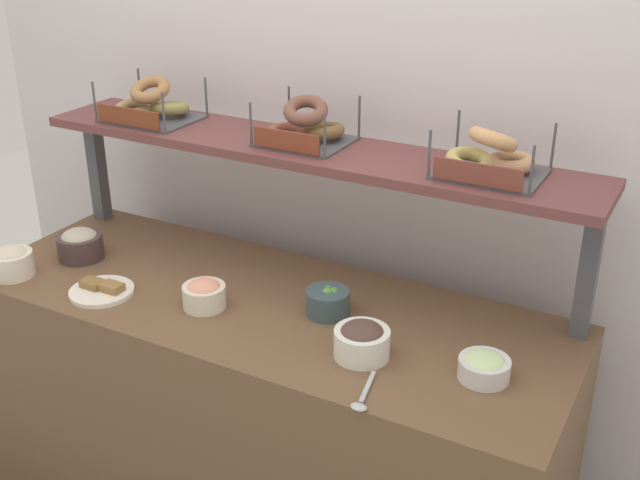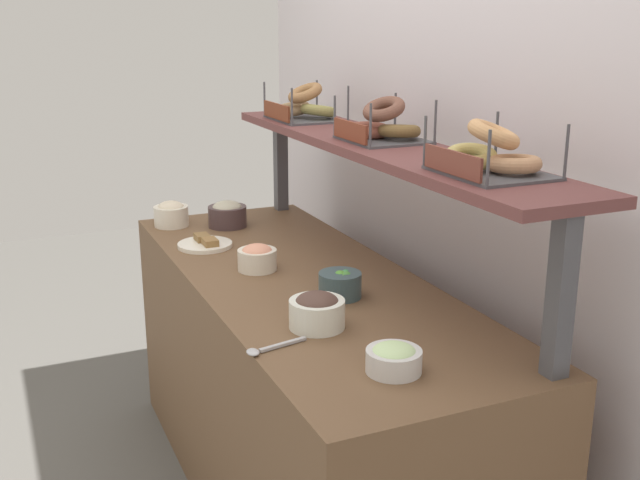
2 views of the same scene
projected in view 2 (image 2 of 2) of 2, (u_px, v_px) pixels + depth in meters
The scene contains 16 objects.
back_wall at pixel (451, 160), 2.62m from camera, with size 3.12×0.06×2.40m, color silver.
deli_counter at pixel (304, 395), 2.62m from camera, with size 1.92×0.70×0.85m, color brown.
shelf_riser_left at pixel (281, 165), 3.34m from camera, with size 0.05×0.05×0.40m, color #4C4C51.
shelf_riser_right at pixel (561, 296), 1.77m from camera, with size 0.05×0.05×0.40m, color #4C4C51.
upper_shelf at pixel (379, 146), 2.49m from camera, with size 1.88×0.32×0.03m, color brown.
bowl_scallion_spread at pixel (394, 358), 1.83m from camera, with size 0.14×0.14×0.07m.
bowl_chocolate_spread at pixel (317, 310), 2.09m from camera, with size 0.15×0.15×0.10m.
bowl_lox_spread at pixel (257, 257), 2.57m from camera, with size 0.13×0.13×0.09m.
bowl_potato_salad at pixel (171, 214), 3.11m from camera, with size 0.14×0.14×0.10m.
bowl_tuna_salad at pixel (227, 214), 3.10m from camera, with size 0.16×0.16×0.11m.
bowl_veggie_mix at pixel (340, 284), 2.32m from camera, with size 0.13×0.13×0.08m.
serving_plate_white at pixel (205, 244), 2.84m from camera, with size 0.20×0.20×0.04m.
serving_spoon_near_plate at pixel (266, 349), 1.95m from camera, with size 0.06×0.17×0.01m.
bagel_basket_everything at pixel (304, 107), 3.00m from camera, with size 0.31×0.25×0.15m.
bagel_basket_cinnamon_raisin at pixel (382, 126), 2.49m from camera, with size 0.27×0.26×0.15m.
bagel_basket_sesame at pixel (491, 156), 1.96m from camera, with size 0.30×0.25×0.15m.
Camera 2 is at (2.19, -0.91, 1.67)m, focal length 43.04 mm.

